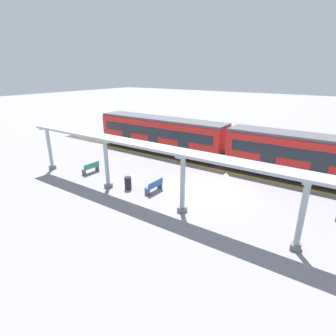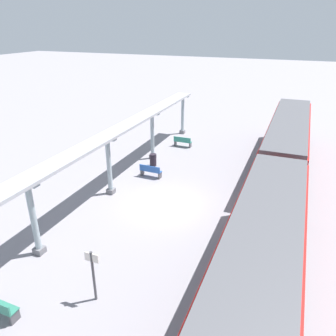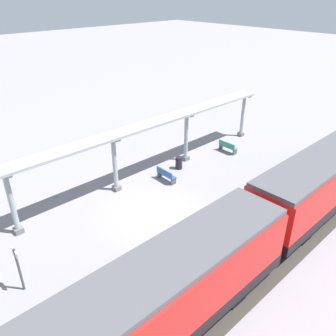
{
  "view_description": "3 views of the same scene",
  "coord_description": "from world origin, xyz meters",
  "px_view_note": "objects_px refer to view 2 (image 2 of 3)",
  "views": [
    {
      "loc": [
        15.7,
        7.2,
        7.89
      ],
      "look_at": [
        0.33,
        -3.39,
        1.04
      ],
      "focal_mm": 28.52,
      "sensor_mm": 36.0,
      "label": 1
    },
    {
      "loc": [
        -6.24,
        15.32,
        9.59
      ],
      "look_at": [
        0.56,
        -1.5,
        1.61
      ],
      "focal_mm": 35.31,
      "sensor_mm": 36.0,
      "label": 2
    },
    {
      "loc": [
        -12.05,
        10.35,
        11.41
      ],
      "look_at": [
        2.2,
        -3.0,
        1.07
      ],
      "focal_mm": 36.97,
      "sensor_mm": 36.0,
      "label": 3
    }
  ],
  "objects_px": {
    "train_near_carriage": "(287,142)",
    "trash_bin": "(153,160)",
    "canopy_pillar_fourth": "(33,219)",
    "canopy_pillar_second": "(152,136)",
    "canopy_pillar_third": "(109,166)",
    "bench_near_end": "(183,142)",
    "bench_mid_platform": "(150,171)",
    "platform_info_sign": "(93,271)",
    "train_far_carriage": "(258,273)",
    "canopy_pillar_nearest": "(183,115)"
  },
  "relations": [
    {
      "from": "canopy_pillar_second",
      "to": "platform_info_sign",
      "type": "relative_size",
      "value": 1.63
    },
    {
      "from": "train_far_carriage",
      "to": "canopy_pillar_second",
      "type": "relative_size",
      "value": 3.89
    },
    {
      "from": "train_far_carriage",
      "to": "trash_bin",
      "type": "relative_size",
      "value": 15.51
    },
    {
      "from": "canopy_pillar_fourth",
      "to": "trash_bin",
      "type": "distance_m",
      "value": 11.2
    },
    {
      "from": "canopy_pillar_second",
      "to": "canopy_pillar_third",
      "type": "bearing_deg",
      "value": 90.0
    },
    {
      "from": "canopy_pillar_second",
      "to": "bench_mid_platform",
      "type": "relative_size",
      "value": 2.37
    },
    {
      "from": "train_near_carriage",
      "to": "bench_mid_platform",
      "type": "xyz_separation_m",
      "value": [
        8.24,
        5.46,
        -1.39
      ]
    },
    {
      "from": "train_near_carriage",
      "to": "canopy_pillar_nearest",
      "type": "xyz_separation_m",
      "value": [
        9.52,
        -4.47,
        -0.01
      ]
    },
    {
      "from": "canopy_pillar_third",
      "to": "platform_info_sign",
      "type": "distance_m",
      "value": 8.57
    },
    {
      "from": "canopy_pillar_fourth",
      "to": "trash_bin",
      "type": "xyz_separation_m",
      "value": [
        -0.63,
        -11.1,
        -1.37
      ]
    },
    {
      "from": "train_far_carriage",
      "to": "canopy_pillar_fourth",
      "type": "bearing_deg",
      "value": 1.11
    },
    {
      "from": "canopy_pillar_fourth",
      "to": "canopy_pillar_second",
      "type": "bearing_deg",
      "value": -90.0
    },
    {
      "from": "canopy_pillar_fourth",
      "to": "bench_near_end",
      "type": "bearing_deg",
      "value": -94.57
    },
    {
      "from": "canopy_pillar_nearest",
      "to": "canopy_pillar_fourth",
      "type": "height_order",
      "value": "same"
    },
    {
      "from": "train_near_carriage",
      "to": "platform_info_sign",
      "type": "height_order",
      "value": "train_near_carriage"
    },
    {
      "from": "canopy_pillar_third",
      "to": "bench_near_end",
      "type": "height_order",
      "value": "canopy_pillar_third"
    },
    {
      "from": "bench_near_end",
      "to": "bench_mid_platform",
      "type": "bearing_deg",
      "value": 90.18
    },
    {
      "from": "canopy_pillar_nearest",
      "to": "train_near_carriage",
      "type": "bearing_deg",
      "value": 154.85
    },
    {
      "from": "trash_bin",
      "to": "platform_info_sign",
      "type": "xyz_separation_m",
      "value": [
        -3.28,
        12.48,
        0.88
      ]
    },
    {
      "from": "platform_info_sign",
      "to": "canopy_pillar_second",
      "type": "bearing_deg",
      "value": -74.18
    },
    {
      "from": "canopy_pillar_third",
      "to": "platform_info_sign",
      "type": "bearing_deg",
      "value": 117.21
    },
    {
      "from": "canopy_pillar_third",
      "to": "platform_info_sign",
      "type": "relative_size",
      "value": 1.63
    },
    {
      "from": "train_near_carriage",
      "to": "canopy_pillar_third",
      "type": "xyz_separation_m",
      "value": [
        9.52,
        8.48,
        -0.01
      ]
    },
    {
      "from": "train_near_carriage",
      "to": "trash_bin",
      "type": "height_order",
      "value": "train_near_carriage"
    },
    {
      "from": "trash_bin",
      "to": "platform_info_sign",
      "type": "distance_m",
      "value": 12.93
    },
    {
      "from": "canopy_pillar_second",
      "to": "canopy_pillar_fourth",
      "type": "bearing_deg",
      "value": 90.0
    },
    {
      "from": "canopy_pillar_fourth",
      "to": "bench_near_end",
      "type": "height_order",
      "value": "canopy_pillar_fourth"
    },
    {
      "from": "canopy_pillar_second",
      "to": "bench_near_end",
      "type": "bearing_deg",
      "value": -110.81
    },
    {
      "from": "canopy_pillar_second",
      "to": "trash_bin",
      "type": "distance_m",
      "value": 2.01
    },
    {
      "from": "train_near_carriage",
      "to": "canopy_pillar_third",
      "type": "distance_m",
      "value": 12.75
    },
    {
      "from": "canopy_pillar_third",
      "to": "bench_mid_platform",
      "type": "distance_m",
      "value": 3.56
    },
    {
      "from": "canopy_pillar_nearest",
      "to": "platform_info_sign",
      "type": "distance_m",
      "value": 20.93
    },
    {
      "from": "canopy_pillar_second",
      "to": "canopy_pillar_fourth",
      "type": "height_order",
      "value": "same"
    },
    {
      "from": "bench_mid_platform",
      "to": "canopy_pillar_second",
      "type": "bearing_deg",
      "value": -68.05
    },
    {
      "from": "train_near_carriage",
      "to": "trash_bin",
      "type": "xyz_separation_m",
      "value": [
        8.89,
        3.61,
        -1.38
      ]
    },
    {
      "from": "train_far_carriage",
      "to": "bench_mid_platform",
      "type": "height_order",
      "value": "train_far_carriage"
    },
    {
      "from": "trash_bin",
      "to": "canopy_pillar_third",
      "type": "bearing_deg",
      "value": 82.58
    },
    {
      "from": "bench_near_end",
      "to": "canopy_pillar_fourth",
      "type": "bearing_deg",
      "value": 85.43
    },
    {
      "from": "bench_near_end",
      "to": "trash_bin",
      "type": "distance_m",
      "value": 4.67
    },
    {
      "from": "train_near_carriage",
      "to": "bench_near_end",
      "type": "xyz_separation_m",
      "value": [
        8.26,
        -1.02,
        -1.39
      ]
    },
    {
      "from": "canopy_pillar_second",
      "to": "canopy_pillar_third",
      "type": "height_order",
      "value": "same"
    },
    {
      "from": "canopy_pillar_third",
      "to": "train_near_carriage",
      "type": "bearing_deg",
      "value": -138.3
    },
    {
      "from": "canopy_pillar_second",
      "to": "platform_info_sign",
      "type": "bearing_deg",
      "value": 105.82
    },
    {
      "from": "train_far_carriage",
      "to": "canopy_pillar_fourth",
      "type": "distance_m",
      "value": 9.52
    },
    {
      "from": "canopy_pillar_nearest",
      "to": "platform_info_sign",
      "type": "height_order",
      "value": "canopy_pillar_nearest"
    },
    {
      "from": "train_near_carriage",
      "to": "bench_near_end",
      "type": "relative_size",
      "value": 9.26
    },
    {
      "from": "train_near_carriage",
      "to": "platform_info_sign",
      "type": "relative_size",
      "value": 6.34
    },
    {
      "from": "train_near_carriage",
      "to": "trash_bin",
      "type": "relative_size",
      "value": 15.51
    },
    {
      "from": "canopy_pillar_third",
      "to": "canopy_pillar_second",
      "type": "bearing_deg",
      "value": -90.0
    },
    {
      "from": "train_near_carriage",
      "to": "canopy_pillar_fourth",
      "type": "distance_m",
      "value": 17.52
    }
  ]
}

